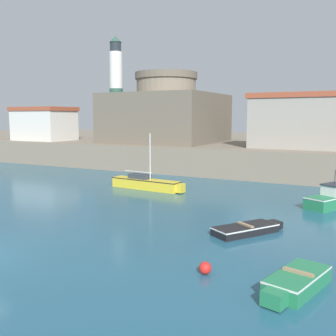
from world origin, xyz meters
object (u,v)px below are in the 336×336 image
lighthouse (116,90)px  dinghy_green_0 (296,282)px  dinghy_black_1 (247,229)px  mooring_buoy (205,268)px  fortress (166,115)px  harbor_shed_mid_row (299,121)px  sailboat_yellow_2 (146,183)px  motorboat_green_4 (333,198)px  harbor_shed_near_wharf (44,124)px

lighthouse → dinghy_green_0: bearing=-46.7°
dinghy_black_1 → mooring_buoy: 5.76m
fortress → harbor_shed_mid_row: size_ratio=1.32×
dinghy_black_1 → sailboat_yellow_2: bearing=143.0°
motorboat_green_4 → harbor_shed_near_wharf: harbor_shed_near_wharf is taller
dinghy_green_0 → motorboat_green_4: (-0.09, 13.98, 0.23)m
lighthouse → harbor_shed_near_wharf: bearing=-147.5°
mooring_buoy → sailboat_yellow_2: bearing=128.1°
lighthouse → harbor_shed_near_wharf: size_ratio=1.79×
dinghy_black_1 → harbor_shed_mid_row: size_ratio=0.41×
sailboat_yellow_2 → harbor_shed_mid_row: harbor_shed_mid_row is taller
motorboat_green_4 → harbor_shed_near_wharf: size_ratio=0.63×
dinghy_green_0 → harbor_shed_mid_row: (-4.61, 27.05, 5.10)m
motorboat_green_4 → fortress: bearing=143.0°
mooring_buoy → harbor_shed_near_wharf: harbor_shed_near_wharf is taller
fortress → lighthouse: lighthouse is taller
fortress → lighthouse: (-8.00, 0.96, 3.24)m
dinghy_black_1 → fortress: (-17.27, 23.81, 5.80)m
dinghy_green_0 → lighthouse: 42.70m
dinghy_black_1 → lighthouse: 36.52m
harbor_shed_near_wharf → mooring_buoy: bearing=-37.3°
dinghy_black_1 → harbor_shed_near_wharf: 38.93m
dinghy_green_0 → lighthouse: lighthouse is taller
dinghy_black_1 → harbor_shed_near_wharf: size_ratio=0.51×
motorboat_green_4 → fortress: fortress is taller
harbor_shed_mid_row → dinghy_green_0: bearing=-80.3°
mooring_buoy → fortress: bearing=120.5°
dinghy_green_0 → fortress: size_ratio=0.28×
sailboat_yellow_2 → harbor_shed_mid_row: (9.43, 13.37, 4.93)m
sailboat_yellow_2 → lighthouse: (-14.57, 16.72, 8.79)m
dinghy_green_0 → harbor_shed_near_wharf: harbor_shed_near_wharf is taller
fortress → lighthouse: 8.69m
sailboat_yellow_2 → harbor_shed_near_wharf: bearing=152.8°
dinghy_green_0 → fortress: bearing=125.0°
dinghy_black_1 → fortress: size_ratio=0.31×
dinghy_green_0 → motorboat_green_4: size_ratio=0.75×
sailboat_yellow_2 → lighthouse: 23.86m
mooring_buoy → harbor_shed_near_wharf: bearing=142.7°
mooring_buoy → fortress: (-17.39, 29.56, 5.80)m
dinghy_green_0 → dinghy_black_1: (-3.34, 5.64, -0.08)m
mooring_buoy → harbor_shed_near_wharf: size_ratio=0.06×
harbor_shed_near_wharf → dinghy_black_1: bearing=-30.6°
harbor_shed_mid_row → dinghy_black_1: bearing=-86.6°
mooring_buoy → lighthouse: 40.72m
dinghy_black_1 → harbor_shed_near_wharf: bearing=149.4°
mooring_buoy → lighthouse: (-25.39, 30.53, 9.04)m
dinghy_green_0 → harbor_shed_near_wharf: 44.74m
lighthouse → harbor_shed_near_wharf: (-8.00, -5.10, -4.37)m
motorboat_green_4 → lighthouse: size_ratio=0.35×
fortress → harbor_shed_mid_row: bearing=-8.5°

